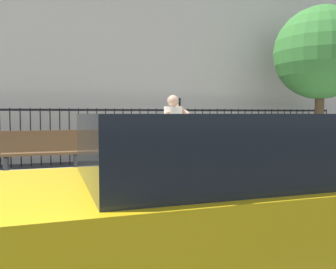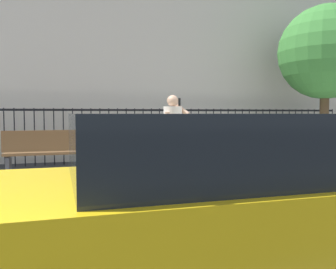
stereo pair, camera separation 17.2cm
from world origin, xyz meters
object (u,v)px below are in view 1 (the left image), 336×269
Objects in this scene: taxi_yellow at (223,201)px; pedestrian_on_phone at (172,132)px; street_bench at (42,151)px; street_tree_near at (321,53)px.

pedestrian_on_phone is at bearing 77.95° from taxi_yellow.
taxi_yellow is 5.45m from street_bench.
pedestrian_on_phone reaches higher than taxi_yellow.
taxi_yellow reaches higher than street_bench.
taxi_yellow is 2.63× the size of street_bench.
street_bench is at bearing 106.84° from taxi_yellow.
taxi_yellow is 3.61m from pedestrian_on_phone.
pedestrian_on_phone is 6.78m from street_tree_near.
street_tree_near is (5.78, 2.79, 2.19)m from pedestrian_on_phone.
street_tree_near is at bearing 44.00° from taxi_yellow.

